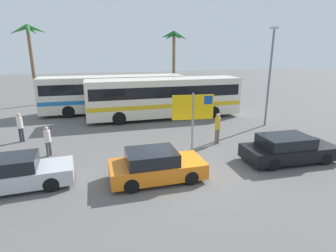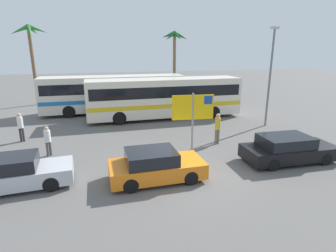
# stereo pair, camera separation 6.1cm
# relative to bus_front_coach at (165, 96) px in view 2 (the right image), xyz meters

# --- Properties ---
(ground) EXTENTS (120.00, 120.00, 0.00)m
(ground) POSITION_rel_bus_front_coach_xyz_m (-2.12, -10.37, -1.78)
(ground) COLOR #605E5B
(bus_front_coach) EXTENTS (12.17, 2.66, 3.17)m
(bus_front_coach) POSITION_rel_bus_front_coach_xyz_m (0.00, 0.00, 0.00)
(bus_front_coach) COLOR silver
(bus_front_coach) RESTS_ON ground
(bus_rear_coach) EXTENTS (12.17, 2.66, 3.17)m
(bus_rear_coach) POSITION_rel_bus_front_coach_xyz_m (-3.75, 3.30, 0.00)
(bus_rear_coach) COLOR silver
(bus_rear_coach) RESTS_ON ground
(ferry_sign) EXTENTS (2.19, 0.32, 3.20)m
(ferry_sign) POSITION_rel_bus_front_coach_xyz_m (-0.48, -7.79, 0.54)
(ferry_sign) COLOR gray
(ferry_sign) RESTS_ON ground
(car_silver) EXTENTS (4.46, 1.90, 1.32)m
(car_silver) POSITION_rel_bus_front_coach_xyz_m (-8.76, -9.68, -1.15)
(car_silver) COLOR #B7BABF
(car_silver) RESTS_ON ground
(car_black) EXTENTS (4.61, 2.00, 1.32)m
(car_black) POSITION_rel_bus_front_coach_xyz_m (3.55, -10.27, -1.15)
(car_black) COLOR black
(car_black) RESTS_ON ground
(car_orange) EXTENTS (3.95, 1.83, 1.32)m
(car_orange) POSITION_rel_bus_front_coach_xyz_m (-3.16, -10.47, -1.15)
(car_orange) COLOR orange
(car_orange) RESTS_ON ground
(pedestrian_near_sign) EXTENTS (0.32, 0.32, 1.59)m
(pedestrian_near_sign) POSITION_rel_bus_front_coach_xyz_m (-7.90, -6.37, -0.86)
(pedestrian_near_sign) COLOR #4C4C51
(pedestrian_near_sign) RESTS_ON ground
(pedestrian_crossing_lot) EXTENTS (0.32, 0.32, 1.74)m
(pedestrian_crossing_lot) POSITION_rel_bus_front_coach_xyz_m (-9.80, -3.45, -0.75)
(pedestrian_crossing_lot) COLOR #2D2D33
(pedestrian_crossing_lot) RESTS_ON ground
(pedestrian_by_bus) EXTENTS (0.32, 0.32, 1.82)m
(pedestrian_by_bus) POSITION_rel_bus_front_coach_xyz_m (1.34, -6.96, -0.70)
(pedestrian_by_bus) COLOR #706656
(pedestrian_by_bus) RESTS_ON ground
(lamp_post_right_side) EXTENTS (0.56, 0.20, 6.84)m
(lamp_post_right_side) POSITION_rel_bus_front_coach_xyz_m (6.52, -4.21, 1.96)
(lamp_post_right_side) COLOR slate
(lamp_post_right_side) RESTS_ON ground
(palm_tree_seaside) EXTENTS (2.77, 2.85, 7.26)m
(palm_tree_seaside) POSITION_rel_bus_front_coach_xyz_m (2.97, 7.29, 3.86)
(palm_tree_seaside) COLOR brown
(palm_tree_seaside) RESTS_ON ground
(palm_tree_inland) EXTENTS (3.36, 3.32, 7.71)m
(palm_tree_inland) POSITION_rel_bus_front_coach_xyz_m (-11.00, 8.76, 4.31)
(palm_tree_inland) COLOR brown
(palm_tree_inland) RESTS_ON ground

